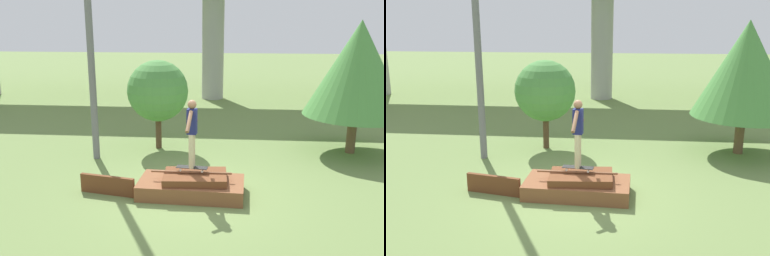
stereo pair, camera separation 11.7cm
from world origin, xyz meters
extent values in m
plane|color=olive|center=(0.00, 0.00, 0.00)|extent=(80.00, 80.00, 0.00)
cube|color=brown|center=(0.00, 0.00, 0.18)|extent=(2.55, 1.36, 0.36)
cube|color=brown|center=(0.09, -0.01, 0.45)|extent=(1.52, 1.05, 0.20)
cylinder|color=brown|center=(0.00, 0.00, 0.57)|extent=(1.92, 0.05, 0.05)
cube|color=brown|center=(-2.01, -0.15, 0.23)|extent=(1.38, 0.37, 0.46)
cube|color=black|center=(0.01, 0.06, 0.67)|extent=(0.77, 0.29, 0.01)
cylinder|color=silver|center=(0.28, 0.12, 0.62)|extent=(0.06, 0.04, 0.05)
cylinder|color=silver|center=(0.26, -0.05, 0.62)|extent=(0.06, 0.04, 0.05)
cylinder|color=silver|center=(-0.24, 0.18, 0.62)|extent=(0.06, 0.04, 0.05)
cylinder|color=silver|center=(-0.26, 0.00, 0.62)|extent=(0.06, 0.04, 0.05)
cylinder|color=#C6B78E|center=(0.02, 0.15, 1.09)|extent=(0.12, 0.12, 0.82)
cylinder|color=#C6B78E|center=(0.00, -0.02, 1.09)|extent=(0.12, 0.12, 0.82)
cube|color=#191E51|center=(0.01, 0.06, 1.80)|extent=(0.24, 0.23, 0.59)
sphere|color=brown|center=(0.01, 0.06, 2.20)|extent=(0.21, 0.21, 0.21)
cylinder|color=brown|center=(0.05, 0.39, 1.87)|extent=(0.14, 0.51, 0.43)
cylinder|color=brown|center=(-0.02, -0.26, 1.87)|extent=(0.14, 0.51, 0.43)
cylinder|color=#9E9E99|center=(0.00, 12.43, 3.06)|extent=(1.10, 1.10, 6.12)
cylinder|color=slate|center=(-3.09, 2.47, 3.96)|extent=(0.20, 0.20, 7.92)
cylinder|color=brown|center=(4.68, 3.69, 0.60)|extent=(0.28, 0.28, 1.20)
cone|color=#4C8E42|center=(4.68, 3.69, 2.64)|extent=(3.10, 3.10, 2.86)
cylinder|color=#4C3823|center=(-1.38, 3.65, 0.53)|extent=(0.19, 0.19, 1.06)
sphere|color=#4C8E42|center=(-1.38, 3.65, 1.88)|extent=(1.93, 1.93, 1.93)
camera|label=1|loc=(0.85, -9.50, 4.18)|focal=40.00mm
camera|label=2|loc=(0.96, -9.49, 4.18)|focal=40.00mm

